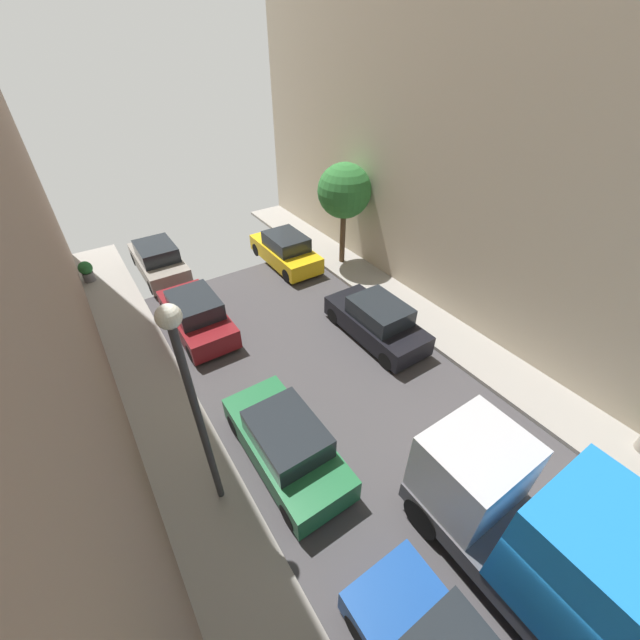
{
  "coord_description": "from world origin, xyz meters",
  "views": [
    {
      "loc": [
        -5.35,
        0.3,
        9.45
      ],
      "look_at": [
        1.16,
        10.02,
        0.5
      ],
      "focal_mm": 21.76,
      "sensor_mm": 36.0,
      "label": 1
    }
  ],
  "objects_px": {
    "parked_car_right_3": "(377,321)",
    "street_tree_1": "(344,192)",
    "lamp_post": "(191,391)",
    "parked_car_left_3": "(196,315)",
    "delivery_truck": "(594,583)",
    "potted_plant_0": "(86,271)",
    "parked_car_left_2": "(286,443)",
    "parked_car_left_4": "(158,260)",
    "parked_car_right_4": "(286,251)"
  },
  "relations": [
    {
      "from": "parked_car_left_3",
      "to": "street_tree_1",
      "type": "height_order",
      "value": "street_tree_1"
    },
    {
      "from": "parked_car_left_2",
      "to": "potted_plant_0",
      "type": "height_order",
      "value": "parked_car_left_2"
    },
    {
      "from": "parked_car_left_2",
      "to": "parked_car_right_4",
      "type": "bearing_deg",
      "value": 60.28
    },
    {
      "from": "parked_car_left_3",
      "to": "delivery_truck",
      "type": "distance_m",
      "value": 13.19
    },
    {
      "from": "parked_car_left_3",
      "to": "parked_car_left_4",
      "type": "height_order",
      "value": "same"
    },
    {
      "from": "lamp_post",
      "to": "street_tree_1",
      "type": "bearing_deg",
      "value": 39.73
    },
    {
      "from": "parked_car_right_4",
      "to": "lamp_post",
      "type": "bearing_deg",
      "value": -127.59
    },
    {
      "from": "parked_car_left_4",
      "to": "lamp_post",
      "type": "bearing_deg",
      "value": -99.06
    },
    {
      "from": "parked_car_left_2",
      "to": "parked_car_right_4",
      "type": "height_order",
      "value": "same"
    },
    {
      "from": "parked_car_left_4",
      "to": "delivery_truck",
      "type": "height_order",
      "value": "delivery_truck"
    },
    {
      "from": "parked_car_right_4",
      "to": "parked_car_left_4",
      "type": "bearing_deg",
      "value": 155.78
    },
    {
      "from": "street_tree_1",
      "to": "potted_plant_0",
      "type": "distance_m",
      "value": 12.06
    },
    {
      "from": "parked_car_left_3",
      "to": "parked_car_right_4",
      "type": "distance_m",
      "value": 6.03
    },
    {
      "from": "parked_car_left_2",
      "to": "parked_car_right_3",
      "type": "relative_size",
      "value": 1.0
    },
    {
      "from": "parked_car_right_3",
      "to": "parked_car_right_4",
      "type": "bearing_deg",
      "value": 90.0
    },
    {
      "from": "delivery_truck",
      "to": "potted_plant_0",
      "type": "distance_m",
      "value": 19.77
    },
    {
      "from": "parked_car_left_3",
      "to": "parked_car_left_4",
      "type": "xyz_separation_m",
      "value": [
        0.0,
        5.1,
        0.0
      ]
    },
    {
      "from": "parked_car_left_3",
      "to": "lamp_post",
      "type": "relative_size",
      "value": 0.73
    },
    {
      "from": "parked_car_left_2",
      "to": "parked_car_right_4",
      "type": "relative_size",
      "value": 1.0
    },
    {
      "from": "street_tree_1",
      "to": "parked_car_left_4",
      "type": "bearing_deg",
      "value": 152.88
    },
    {
      "from": "parked_car_left_4",
      "to": "potted_plant_0",
      "type": "height_order",
      "value": "parked_car_left_4"
    },
    {
      "from": "parked_car_left_2",
      "to": "street_tree_1",
      "type": "distance_m",
      "value": 11.43
    },
    {
      "from": "parked_car_right_4",
      "to": "potted_plant_0",
      "type": "distance_m",
      "value": 8.99
    },
    {
      "from": "parked_car_left_2",
      "to": "lamp_post",
      "type": "distance_m",
      "value": 3.71
    },
    {
      "from": "parked_car_right_4",
      "to": "lamp_post",
      "type": "height_order",
      "value": "lamp_post"
    },
    {
      "from": "delivery_truck",
      "to": "potted_plant_0",
      "type": "xyz_separation_m",
      "value": [
        -5.64,
        18.92,
        -1.12
      ]
    },
    {
      "from": "parked_car_right_4",
      "to": "parked_car_left_2",
      "type": "bearing_deg",
      "value": -119.72
    },
    {
      "from": "street_tree_1",
      "to": "parked_car_right_4",
      "type": "bearing_deg",
      "value": 146.59
    },
    {
      "from": "parked_car_right_3",
      "to": "lamp_post",
      "type": "height_order",
      "value": "lamp_post"
    },
    {
      "from": "parked_car_right_3",
      "to": "street_tree_1",
      "type": "bearing_deg",
      "value": 66.44
    },
    {
      "from": "delivery_truck",
      "to": "parked_car_right_4",
      "type": "bearing_deg",
      "value": 80.15
    },
    {
      "from": "parked_car_right_3",
      "to": "potted_plant_0",
      "type": "xyz_separation_m",
      "value": [
        -8.34,
        10.14,
        -0.05
      ]
    },
    {
      "from": "parked_car_right_3",
      "to": "lamp_post",
      "type": "distance_m",
      "value": 8.42
    },
    {
      "from": "lamp_post",
      "to": "parked_car_right_4",
      "type": "bearing_deg",
      "value": 52.41
    },
    {
      "from": "parked_car_left_2",
      "to": "street_tree_1",
      "type": "relative_size",
      "value": 0.9
    },
    {
      "from": "parked_car_left_3",
      "to": "parked_car_left_4",
      "type": "relative_size",
      "value": 1.0
    },
    {
      "from": "parked_car_right_4",
      "to": "potted_plant_0",
      "type": "bearing_deg",
      "value": 157.95
    },
    {
      "from": "potted_plant_0",
      "to": "parked_car_left_4",
      "type": "bearing_deg",
      "value": -17.9
    },
    {
      "from": "parked_car_left_3",
      "to": "lamp_post",
      "type": "bearing_deg",
      "value": -105.6
    },
    {
      "from": "parked_car_right_3",
      "to": "parked_car_left_3",
      "type": "bearing_deg",
      "value": 142.87
    },
    {
      "from": "parked_car_left_3",
      "to": "potted_plant_0",
      "type": "relative_size",
      "value": 4.42
    },
    {
      "from": "parked_car_left_2",
      "to": "delivery_truck",
      "type": "relative_size",
      "value": 0.64
    },
    {
      "from": "delivery_truck",
      "to": "lamp_post",
      "type": "distance_m",
      "value": 7.9
    },
    {
      "from": "parked_car_left_2",
      "to": "parked_car_left_3",
      "type": "height_order",
      "value": "same"
    },
    {
      "from": "parked_car_right_3",
      "to": "parked_car_left_2",
      "type": "bearing_deg",
      "value": -153.47
    },
    {
      "from": "parked_car_left_2",
      "to": "street_tree_1",
      "type": "height_order",
      "value": "street_tree_1"
    },
    {
      "from": "delivery_truck",
      "to": "parked_car_right_3",
      "type": "bearing_deg",
      "value": 72.91
    },
    {
      "from": "parked_car_left_3",
      "to": "street_tree_1",
      "type": "relative_size",
      "value": 0.9
    },
    {
      "from": "parked_car_right_4",
      "to": "lamp_post",
      "type": "distance_m",
      "value": 12.38
    },
    {
      "from": "street_tree_1",
      "to": "parked_car_left_2",
      "type": "bearing_deg",
      "value": -134.05
    }
  ]
}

